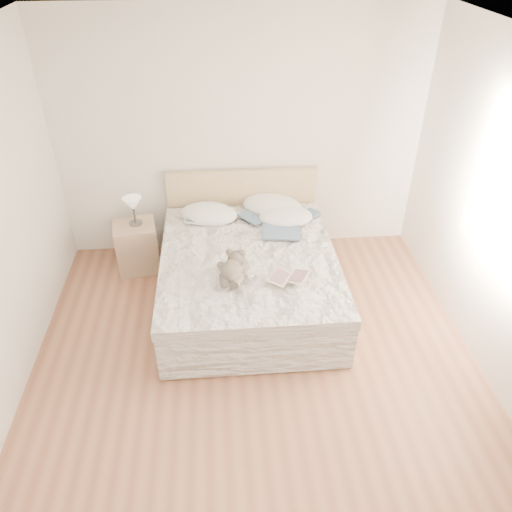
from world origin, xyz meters
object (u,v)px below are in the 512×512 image
nightstand (137,247)px  photo_book (200,219)px  bed (248,274)px  teddy_bear (232,278)px  childrens_book (289,277)px  table_lamp (133,205)px

nightstand → photo_book: bearing=-2.9°
bed → teddy_bear: size_ratio=5.72×
childrens_book → bed: bearing=153.1°
bed → nightstand: bearing=152.0°
nightstand → photo_book: 0.80m
bed → teddy_bear: bearing=-110.0°
table_lamp → photo_book: 0.72m
table_lamp → childrens_book: bearing=-38.2°
bed → nightstand: (-1.20, 0.64, -0.03)m
nightstand → photo_book: (0.72, -0.04, 0.35)m
bed → childrens_book: (0.34, -0.52, 0.32)m
photo_book → childrens_book: photo_book is taller
table_lamp → childrens_book: (1.52, -1.20, -0.16)m
teddy_bear → bed: bearing=79.6°
photo_book → childrens_book: (0.82, -1.13, 0.00)m
nightstand → teddy_bear: 1.58m
table_lamp → childrens_book: size_ratio=0.92×
photo_book → teddy_bear: size_ratio=0.87×
bed → photo_book: (-0.48, 0.60, 0.32)m
photo_book → teddy_bear: teddy_bear is taller
bed → childrens_book: bed is taller
bed → photo_book: 0.84m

